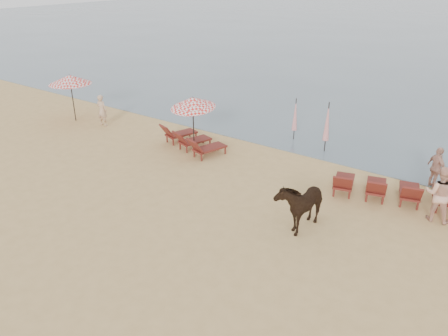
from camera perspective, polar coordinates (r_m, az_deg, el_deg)
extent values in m
plane|color=tan|center=(12.68, -13.52, -12.34)|extent=(120.00, 120.00, 0.00)
cube|color=maroon|center=(20.71, -5.58, 4.50)|extent=(1.05, 1.57, 0.08)
cube|color=maroon|center=(20.24, -7.45, 4.78)|extent=(0.78, 0.64, 0.63)
cube|color=maroon|center=(19.82, -3.80, 3.61)|extent=(1.05, 1.57, 0.08)
cube|color=maroon|center=(19.33, -5.72, 3.89)|extent=(0.78, 0.64, 0.63)
cube|color=maroon|center=(18.96, -1.87, 2.64)|extent=(1.05, 1.57, 0.08)
cube|color=maroon|center=(18.44, -3.82, 2.91)|extent=(0.78, 0.64, 0.63)
cube|color=maroon|center=(16.60, 15.41, -1.68)|extent=(1.02, 1.55, 0.08)
cube|color=maroon|center=(15.79, 15.23, -1.92)|extent=(0.76, 0.63, 0.63)
cube|color=maroon|center=(16.58, 19.25, -2.25)|extent=(1.02, 1.55, 0.08)
cube|color=maroon|center=(15.77, 19.27, -2.52)|extent=(0.76, 0.63, 0.63)
cube|color=maroon|center=(16.64, 23.08, -2.80)|extent=(1.02, 1.55, 0.08)
cube|color=maroon|center=(15.83, 23.30, -3.10)|extent=(0.76, 0.63, 0.63)
cube|color=maroon|center=(16.78, 26.88, -3.33)|extent=(1.02, 1.55, 0.08)
cylinder|color=black|center=(24.53, -19.13, 8.40)|extent=(0.05, 0.05, 2.28)
cone|color=red|center=(24.27, -19.49, 10.85)|extent=(2.17, 2.17, 0.47)
sphere|color=black|center=(24.23, -19.56, 11.32)|extent=(0.08, 0.08, 0.08)
cylinder|color=black|center=(19.43, -4.01, 5.53)|extent=(0.05, 0.05, 2.23)
cone|color=red|center=(19.10, -4.11, 8.54)|extent=(1.97, 2.01, 0.67)
sphere|color=black|center=(19.05, -4.13, 9.14)|extent=(0.08, 0.08, 0.08)
cylinder|color=black|center=(20.79, 9.24, 6.28)|extent=(0.04, 0.04, 2.03)
cone|color=red|center=(20.71, 9.29, 6.92)|extent=(0.25, 0.25, 1.52)
cylinder|color=black|center=(19.60, 13.26, 5.17)|extent=(0.05, 0.05, 2.28)
cone|color=red|center=(19.51, 13.34, 5.92)|extent=(0.28, 0.28, 1.71)
imported|color=black|center=(13.88, 10.01, -4.45)|extent=(1.02, 2.00, 1.64)
imported|color=tan|center=(23.40, -15.65, 7.26)|extent=(0.65, 0.48, 1.63)
imported|color=#DBA288|center=(15.49, 26.35, -3.06)|extent=(0.97, 0.78, 1.90)
imported|color=tan|center=(17.77, 26.00, -0.01)|extent=(0.96, 0.94, 1.61)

